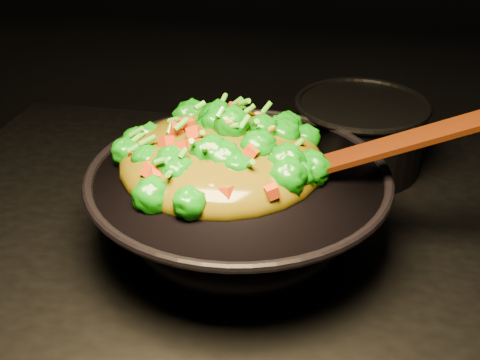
# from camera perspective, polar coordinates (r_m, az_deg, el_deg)

# --- Properties ---
(wok) EXTENTS (0.45, 0.45, 0.10)m
(wok) POSITION_cam_1_polar(r_m,az_deg,el_deg) (0.78, -0.14, -2.71)
(wok) COLOR black
(wok) RESTS_ON stovetop
(stir_fry) EXTENTS (0.32, 0.32, 0.09)m
(stir_fry) POSITION_cam_1_polar(r_m,az_deg,el_deg) (0.75, -1.80, 4.52)
(stir_fry) COLOR #0E7308
(stir_fry) RESTS_ON wok
(spatula) EXTENTS (0.25, 0.06, 0.10)m
(spatula) POSITION_cam_1_polar(r_m,az_deg,el_deg) (0.74, 13.25, 2.95)
(spatula) COLOR #3D0F04
(spatula) RESTS_ON wok
(back_pot) EXTENTS (0.26, 0.26, 0.11)m
(back_pot) POSITION_cam_1_polar(r_m,az_deg,el_deg) (0.98, 11.20, 4.29)
(back_pot) COLOR black
(back_pot) RESTS_ON stovetop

